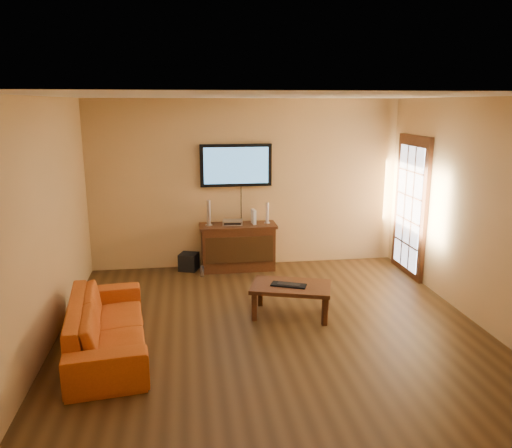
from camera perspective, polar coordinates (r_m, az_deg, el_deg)
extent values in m
plane|color=#36220F|center=(6.10, 1.89, -11.86)|extent=(5.00, 5.00, 0.00)
plane|color=tan|center=(8.08, -1.14, 4.57)|extent=(5.00, 0.00, 5.00)
plane|color=tan|center=(5.77, -23.26, -0.26)|extent=(0.00, 5.00, 5.00)
plane|color=tan|center=(6.56, 24.02, 1.25)|extent=(0.00, 5.00, 5.00)
plane|color=white|center=(5.50, 2.11, 14.41)|extent=(5.00, 5.00, 0.00)
cube|color=#391B0C|center=(8.06, 17.25, 1.76)|extent=(0.06, 1.02, 2.22)
cube|color=white|center=(8.04, 17.02, 1.76)|extent=(0.01, 0.79, 1.89)
cube|color=#391B0C|center=(8.05, -2.07, -2.76)|extent=(1.16, 0.43, 0.70)
cube|color=black|center=(7.83, -1.90, -2.97)|extent=(1.06, 0.02, 0.42)
cube|color=#391B0C|center=(7.95, -2.10, -0.20)|extent=(1.23, 0.47, 0.04)
cube|color=black|center=(7.97, -2.31, 6.72)|extent=(1.14, 0.07, 0.67)
cube|color=#4785B9|center=(7.93, -2.28, 6.69)|extent=(1.03, 0.01, 0.57)
cube|color=#391B0C|center=(6.33, 4.04, -7.18)|extent=(1.12, 0.86, 0.05)
cube|color=#391B0C|center=(6.24, -0.22, -9.45)|extent=(0.06, 0.06, 0.35)
cube|color=#391B0C|center=(6.17, 7.86, -9.89)|extent=(0.06, 0.06, 0.35)
cube|color=#391B0C|center=(6.67, 0.47, -7.88)|extent=(0.06, 0.06, 0.35)
cube|color=#391B0C|center=(6.60, 7.99, -8.26)|extent=(0.06, 0.06, 0.35)
imported|color=#C15115|center=(5.70, -16.69, -10.11)|extent=(0.81, 2.03, 0.77)
cylinder|color=silver|center=(7.93, -5.40, -0.10)|extent=(0.11, 0.11, 0.02)
cylinder|color=silver|center=(7.88, -5.44, 1.33)|extent=(0.06, 0.06, 0.39)
cylinder|color=silver|center=(8.05, 1.28, 0.16)|extent=(0.09, 0.09, 0.01)
cylinder|color=silver|center=(8.01, 1.28, 1.32)|extent=(0.05, 0.05, 0.32)
cube|color=silver|center=(7.95, -2.68, 0.20)|extent=(0.34, 0.26, 0.07)
cube|color=white|center=(7.97, -0.28, 0.84)|extent=(0.07, 0.17, 0.23)
cube|color=black|center=(8.13, -7.69, -4.29)|extent=(0.35, 0.35, 0.27)
cylinder|color=white|center=(7.82, -6.19, -5.41)|extent=(0.06, 0.06, 0.16)
sphere|color=white|center=(7.80, -6.20, -4.81)|extent=(0.03, 0.03, 0.03)
cube|color=black|center=(6.29, 3.75, -6.97)|extent=(0.46, 0.32, 0.02)
cube|color=black|center=(6.29, 3.75, -6.86)|extent=(0.30, 0.22, 0.01)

